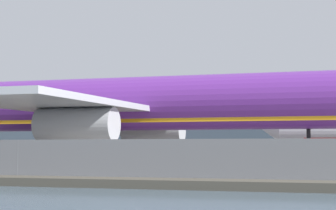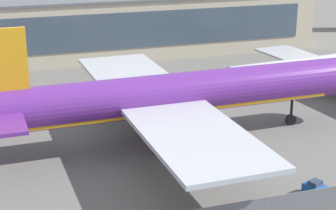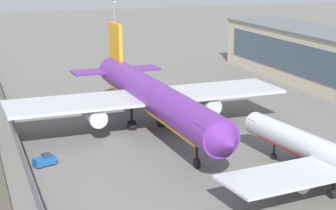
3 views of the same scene
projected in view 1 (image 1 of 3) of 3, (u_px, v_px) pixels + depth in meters
name	position (u px, v px, depth m)	size (l,w,h in m)	color
ground_plane	(113.00, 172.00, 59.66)	(500.00, 500.00, 0.00)	#66635E
perimeter_fence	(18.00, 160.00, 44.66)	(280.00, 0.10, 2.78)	slate
cargo_jet_purple	(122.00, 106.00, 67.60)	(58.32, 49.81, 17.03)	#602889
baggage_tug	(144.00, 169.00, 44.85)	(2.58, 3.55, 1.80)	#19519E
terminal_building	(210.00, 124.00, 117.76)	(108.14, 17.14, 12.90)	#BCB299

